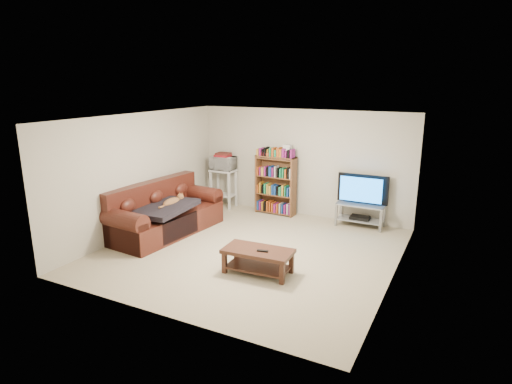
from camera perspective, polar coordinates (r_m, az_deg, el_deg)
The scene contains 19 objects.
floor at distance 7.88m, azimuth -0.68°, elevation -7.80°, with size 5.00×5.00×0.00m, color #C2B490.
ceiling at distance 7.30m, azimuth -0.74°, elevation 9.87°, with size 5.00×5.00×0.00m, color white.
wall_back at distance 9.73m, azimuth 6.17°, elevation 3.87°, with size 5.00×5.00×0.00m, color beige.
wall_front at distance 5.50m, azimuth -12.95°, elevation -4.95°, with size 5.00×5.00×0.00m, color beige.
wall_left at distance 8.91m, azimuth -15.10°, elevation 2.44°, with size 5.00×5.00×0.00m, color beige.
wall_right at distance 6.75m, azimuth 18.45°, elevation -1.68°, with size 5.00×5.00×0.00m, color beige.
sofa at distance 8.88m, azimuth -12.27°, elevation -3.09°, with size 1.25×2.49×1.03m.
blanket at distance 8.57m, azimuth -12.18°, elevation -2.08°, with size 0.93×1.20×0.10m, color black.
cat at distance 8.70m, azimuth -11.20°, elevation -1.36°, with size 0.26×0.66×0.20m, color brown, non-canonical shape.
coffee_table at distance 6.91m, azimuth 0.27°, elevation -8.61°, with size 1.14×0.61×0.40m.
remote at distance 6.78m, azimuth 0.88°, elevation -7.86°, with size 0.18×0.05×0.02m, color black.
tv_stand at distance 9.29m, azimuth 13.74°, elevation -2.49°, with size 0.99×0.45×0.49m.
television at distance 9.17m, azimuth 13.91°, elevation 0.29°, with size 1.06×0.14×0.61m, color black.
dvd_player at distance 9.33m, azimuth 13.68°, elevation -3.34°, with size 0.40×0.28×0.06m, color black.
bookshelf at distance 9.81m, azimuth 2.63°, elevation 1.03°, with size 0.95×0.33×1.35m.
shelf_clutter at distance 9.62m, azimuth 3.24°, elevation 5.38°, with size 0.69×0.22×0.28m.
microwave_stand at distance 10.38m, azimuth -4.37°, elevation 1.19°, with size 0.59×0.43×0.93m.
microwave at distance 10.28m, azimuth -4.42°, elevation 3.87°, with size 0.57×0.39×0.32m, color silver.
game_boxes at distance 10.25m, azimuth -4.44°, elevation 4.88°, with size 0.34×0.30×0.05m, color maroon.
Camera 1 is at (3.39, -6.44, 3.02)m, focal length 30.00 mm.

